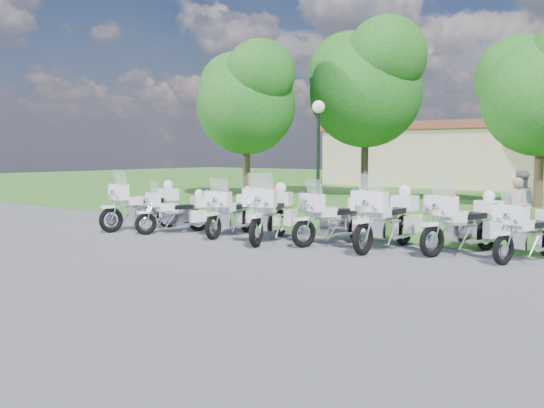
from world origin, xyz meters
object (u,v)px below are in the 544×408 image
Objects in this scene: motorcycle_6 at (465,222)px; bystander_b at (520,205)px; motorcycle_0 at (145,205)px; motorcycle_4 at (337,217)px; bystander_a at (517,209)px; motorcycle_1 at (177,211)px; motorcycle_5 at (388,217)px; motorcycle_7 at (531,230)px; lamp_post at (318,129)px; motorcycle_3 at (271,212)px; motorcycle_2 at (234,211)px.

bystander_b is at bearing -75.41° from motorcycle_6.
motorcycle_0 is at bearing 5.72° from bystander_b.
motorcycle_4 is 1.44× the size of bystander_a.
motorcycle_0 reaches higher than motorcycle_4.
motorcycle_1 is 0.78× the size of motorcycle_5.
lamp_post is (-8.34, 4.42, 2.41)m from motorcycle_7.
lamp_post is at bearing -42.23° from motorcycle_5.
motorcycle_0 is 1.58× the size of bystander_a.
motorcycle_4 is 6.87m from lamp_post.
motorcycle_1 is 0.86× the size of motorcycle_6.
motorcycle_4 is (1.58, 0.61, -0.06)m from motorcycle_3.
lamp_post is (-1.00, 5.47, 2.38)m from motorcycle_2.
lamp_post is (-4.01, 5.05, 2.37)m from motorcycle_4.
motorcycle_7 is (7.34, 1.06, -0.02)m from motorcycle_2.
motorcycle_4 is (4.59, 1.02, 0.06)m from motorcycle_1.
lamp_post is at bearing -32.81° from bystander_b.
motorcycle_6 is at bearing -148.87° from motorcycle_4.
motorcycle_4 is at bearing -51.55° from lamp_post.
motorcycle_1 is at bearing 10.83° from motorcycle_2.
motorcycle_3 is at bearing -66.74° from lamp_post.
bystander_b is at bearing -53.58° from motorcycle_7.
motorcycle_3 is at bearing -162.92° from motorcycle_0.
motorcycle_3 is 1.69m from motorcycle_4.
bystander_b is at bearing -127.65° from motorcycle_1.
motorcycle_5 is (1.33, 0.08, 0.07)m from motorcycle_4.
motorcycle_7 is at bearing 87.39° from bystander_b.
motorcycle_4 is (3.01, 0.42, 0.02)m from motorcycle_2.
bystander_b is (1.84, 3.71, 0.14)m from motorcycle_5.
motorcycle_7 is (4.33, 0.64, -0.04)m from motorcycle_4.
motorcycle_7 is at bearing 171.84° from motorcycle_3.
motorcycle_4 is 4.94m from bystander_b.
motorcycle_2 is 1.01× the size of motorcycle_4.
motorcycle_0 is at bearing 22.75° from bystander_a.
motorcycle_6 is at bearing -179.68° from motorcycle_2.
motorcycle_6 reaches higher than motorcycle_2.
bystander_a is at bearing -143.55° from motorcycle_0.
motorcycle_5 reaches higher than bystander_b.
motorcycle_6 is (2.93, 0.66, 0.03)m from motorcycle_4.
motorcycle_6 is 2.71m from bystander_a.
motorcycle_2 reaches higher than motorcycle_7.
lamp_post is at bearing -11.70° from motorcycle_7.
motorcycle_6 reaches higher than bystander_a.
motorcycle_3 is at bearing -151.55° from motorcycle_1.
motorcycle_2 is (1.58, 0.60, 0.05)m from motorcycle_1.
motorcycle_7 is at bearing -162.23° from motorcycle_6.
motorcycle_5 is 0.66× the size of lamp_post.
motorcycle_1 is 1.17× the size of bystander_b.
bystander_b is at bearing -111.54° from motorcycle_4.
motorcycle_5 is at bearing 56.40° from bystander_a.
motorcycle_5 reaches higher than motorcycle_1.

